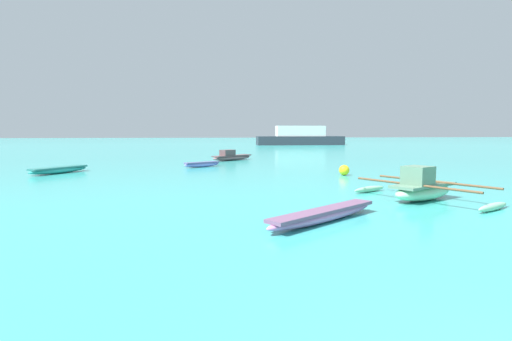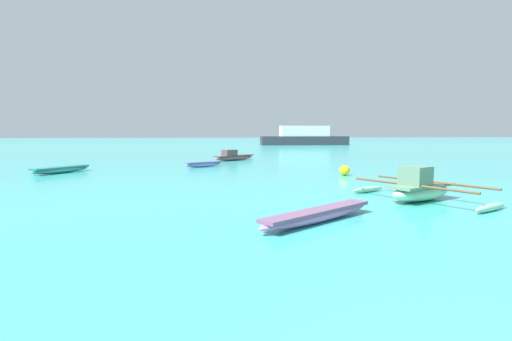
# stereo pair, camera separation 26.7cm
# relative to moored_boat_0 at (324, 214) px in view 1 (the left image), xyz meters

# --- Properties ---
(moored_boat_0) EXTENTS (3.33, 2.71, 0.29)m
(moored_boat_0) POSITION_rel_moored_boat_0_xyz_m (0.00, 0.00, 0.00)
(moored_boat_0) COLOR #BB76B2
(moored_boat_0) RESTS_ON ground_plane
(moored_boat_1) EXTENTS (2.21, 1.59, 0.30)m
(moored_boat_1) POSITION_rel_moored_boat_0_xyz_m (-2.94, 14.33, 0.00)
(moored_boat_1) COLOR #8D84E1
(moored_boat_1) RESTS_ON ground_plane
(moored_boat_2) EXTENTS (2.29, 2.95, 0.31)m
(moored_boat_2) POSITION_rel_moored_boat_0_xyz_m (-9.90, 11.80, 0.01)
(moored_boat_2) COLOR teal
(moored_boat_2) RESTS_ON ground_plane
(moored_boat_3) EXTENTS (3.36, 4.37, 1.05)m
(moored_boat_3) POSITION_rel_moored_boat_0_xyz_m (3.75, 2.37, 0.19)
(moored_boat_3) COLOR #8FD3A6
(moored_boat_3) RESTS_ON ground_plane
(moored_boat_4) EXTENTS (3.19, 2.90, 0.76)m
(moored_boat_4) POSITION_rel_moored_boat_0_xyz_m (-0.93, 19.37, 0.10)
(moored_boat_4) COLOR #8D6166
(moored_boat_4) RESTS_ON ground_plane
(mooring_buoy_0) EXTENTS (0.49, 0.49, 0.49)m
(mooring_buoy_0) POSITION_rel_moored_boat_0_xyz_m (3.74, 9.19, 0.08)
(mooring_buoy_0) COLOR yellow
(mooring_buoy_0) RESTS_ON ground_plane
(distant_ferry) EXTENTS (12.81, 2.82, 2.82)m
(distant_ferry) POSITION_rel_moored_boat_0_xyz_m (11.12, 49.03, 0.98)
(distant_ferry) COLOR #2D333D
(distant_ferry) RESTS_ON ground_plane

